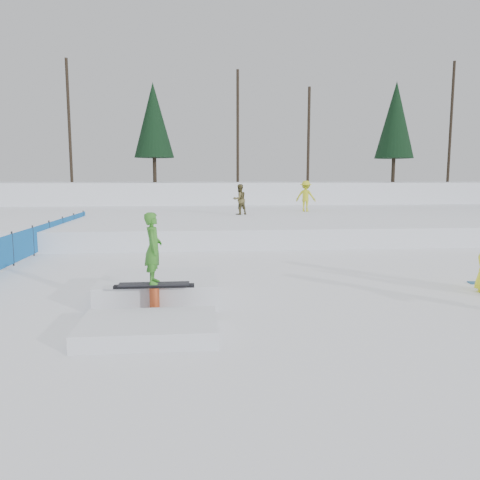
{
  "coord_description": "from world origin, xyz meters",
  "views": [
    {
      "loc": [
        -0.69,
        -10.58,
        2.79
      ],
      "look_at": [
        0.5,
        2.0,
        1.1
      ],
      "focal_mm": 35.0,
      "sensor_mm": 36.0,
      "label": 1
    }
  ],
  "objects": [
    {
      "name": "walker_ygreen",
      "position": [
        5.76,
        16.5,
        1.7
      ],
      "size": [
        1.34,
        1.12,
        1.81
      ],
      "primitive_type": "imported",
      "rotation": [
        0.0,
        0.0,
        2.69
      ],
      "color": "#CAD123",
      "rests_on": "snow_midrise"
    },
    {
      "name": "jib_rail_feature",
      "position": [
        -1.54,
        -0.71,
        0.3
      ],
      "size": [
        2.6,
        4.4,
        2.11
      ],
      "color": "white",
      "rests_on": "ground"
    },
    {
      "name": "safety_fence",
      "position": [
        -6.5,
        6.6,
        0.55
      ],
      "size": [
        0.05,
        16.0,
        1.1
      ],
      "color": "#10579E",
      "rests_on": "ground"
    },
    {
      "name": "walker_olive",
      "position": [
        1.66,
        14.53,
        1.62
      ],
      "size": [
        1.0,
        0.93,
        1.64
      ],
      "primitive_type": "imported",
      "rotation": [
        0.0,
        0.0,
        3.65
      ],
      "color": "brown",
      "rests_on": "snow_midrise"
    },
    {
      "name": "snow_midrise",
      "position": [
        0.0,
        16.0,
        0.4
      ],
      "size": [
        50.0,
        18.0,
        0.8
      ],
      "primitive_type": "cube",
      "color": "white",
      "rests_on": "ground"
    },
    {
      "name": "treeline",
      "position": [
        6.18,
        28.28,
        7.45
      ],
      "size": [
        40.24,
        4.22,
        10.5
      ],
      "color": "black",
      "rests_on": "snow_berm"
    },
    {
      "name": "ground",
      "position": [
        0.0,
        0.0,
        0.0
      ],
      "size": [
        120.0,
        120.0,
        0.0
      ],
      "primitive_type": "plane",
      "color": "white"
    },
    {
      "name": "snow_berm",
      "position": [
        0.0,
        30.0,
        1.2
      ],
      "size": [
        60.0,
        14.0,
        2.4
      ],
      "primitive_type": "cube",
      "color": "white",
      "rests_on": "ground"
    }
  ]
}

